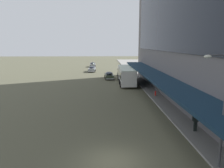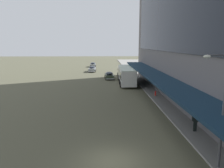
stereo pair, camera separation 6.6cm
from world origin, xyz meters
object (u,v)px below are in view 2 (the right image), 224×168
(sedan_lead_mid, at_px, (92,69))
(vw_van, at_px, (122,71))
(sedan_second_near, at_px, (93,65))
(pedestrian_at_kerb, at_px, (195,120))
(sedan_oncoming_front, at_px, (109,75))
(fire_hydrant, at_px, (155,93))
(street_lamp, at_px, (221,103))
(transit_bus_kerbside_front, at_px, (126,74))

(sedan_lead_mid, bearing_deg, vw_van, -49.40)
(sedan_second_near, bearing_deg, pedestrian_at_kerb, -78.44)
(sedan_oncoming_front, relative_size, fire_hydrant, 7.03)
(street_lamp, height_order, fire_hydrant, street_lamp)
(pedestrian_at_kerb, bearing_deg, sedan_lead_mid, 104.40)
(transit_bus_kerbside_front, xyz_separation_m, vw_van, (-0.05, 9.69, -0.67))
(vw_van, distance_m, fire_hydrant, 20.46)
(pedestrian_at_kerb, distance_m, fire_hydrant, 12.96)
(vw_van, distance_m, pedestrian_at_kerb, 33.32)
(sedan_oncoming_front, xyz_separation_m, fire_hydrant, (6.14, -16.28, -0.27))
(sedan_oncoming_front, height_order, pedestrian_at_kerb, pedestrian_at_kerb)
(sedan_second_near, bearing_deg, vw_van, -69.93)
(street_lamp, xyz_separation_m, fire_hydrant, (0.70, 18.31, -3.60))
(pedestrian_at_kerb, relative_size, fire_hydrant, 2.65)
(transit_bus_kerbside_front, distance_m, sedan_oncoming_front, 6.60)
(vw_van, xyz_separation_m, fire_hydrant, (3.12, -20.21, -0.60))
(transit_bus_kerbside_front, bearing_deg, fire_hydrant, -73.75)
(sedan_lead_mid, relative_size, vw_van, 1.05)
(transit_bus_kerbside_front, height_order, vw_van, transit_bus_kerbside_front)
(sedan_oncoming_front, height_order, fire_hydrant, sedan_oncoming_front)
(sedan_second_near, height_order, fire_hydrant, sedan_second_near)
(transit_bus_kerbside_front, xyz_separation_m, sedan_lead_mid, (-7.34, 18.19, -1.03))
(sedan_oncoming_front, bearing_deg, transit_bus_kerbside_front, -61.93)
(pedestrian_at_kerb, relative_size, street_lamp, 0.27)
(sedan_second_near, bearing_deg, sedan_lead_mid, -88.23)
(sedan_oncoming_front, bearing_deg, pedestrian_at_kerb, -77.60)
(transit_bus_kerbside_front, bearing_deg, street_lamp, -85.31)
(street_lamp, bearing_deg, fire_hydrant, 87.80)
(sedan_lead_mid, relative_size, sedan_second_near, 1.09)
(sedan_lead_mid, height_order, pedestrian_at_kerb, pedestrian_at_kerb)
(vw_van, relative_size, fire_hydrant, 6.52)
(transit_bus_kerbside_front, bearing_deg, sedan_oncoming_front, 118.07)
(sedan_second_near, bearing_deg, sedan_oncoming_front, -79.42)
(sedan_second_near, xyz_separation_m, street_lamp, (10.09, -59.52, 3.38))
(vw_van, xyz_separation_m, street_lamp, (2.42, -38.52, 3.00))
(transit_bus_kerbside_front, relative_size, sedan_lead_mid, 2.35)
(sedan_oncoming_front, xyz_separation_m, pedestrian_at_kerb, (6.43, -29.22, 0.42))
(sedan_oncoming_front, xyz_separation_m, vw_van, (3.02, 3.93, 0.33))
(transit_bus_kerbside_front, bearing_deg, sedan_lead_mid, 111.97)
(sedan_oncoming_front, distance_m, fire_hydrant, 17.41)
(pedestrian_at_kerb, distance_m, street_lamp, 6.19)
(transit_bus_kerbside_front, distance_m, sedan_second_near, 31.66)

